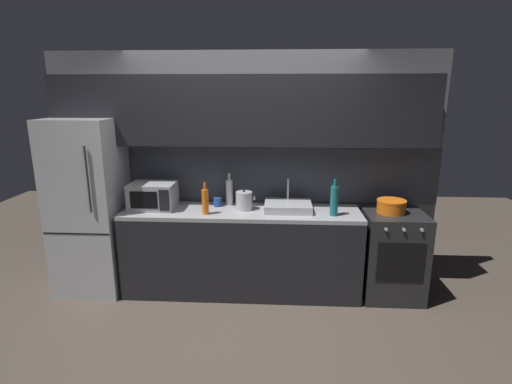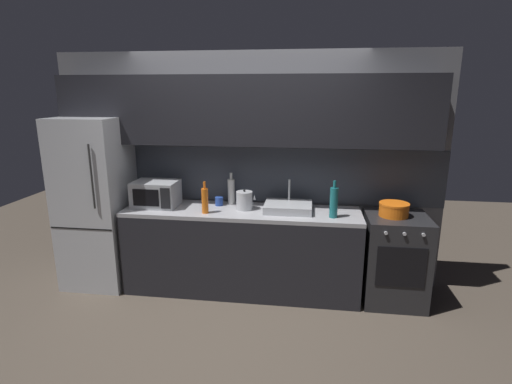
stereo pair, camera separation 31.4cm
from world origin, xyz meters
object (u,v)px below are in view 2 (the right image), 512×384
(kettle, at_px, (244,200))
(wine_bottle_orange, at_px, (205,200))
(oven_range, at_px, (394,259))
(microwave, at_px, (156,194))
(refrigerator, at_px, (96,203))
(wine_bottle_white, at_px, (231,191))
(mug_blue, at_px, (219,201))
(cooking_pot, at_px, (394,210))
(wine_bottle_teal, at_px, (334,202))

(kettle, height_order, wine_bottle_orange, wine_bottle_orange)
(wine_bottle_orange, bearing_deg, oven_range, 4.64)
(microwave, bearing_deg, refrigerator, -178.45)
(wine_bottle_orange, relative_size, wine_bottle_white, 0.94)
(kettle, relative_size, wine_bottle_orange, 0.66)
(refrigerator, xyz_separation_m, wine_bottle_orange, (1.26, -0.16, 0.12))
(mug_blue, bearing_deg, microwave, -170.31)
(cooking_pot, bearing_deg, refrigerator, -180.00)
(oven_range, xyz_separation_m, mug_blue, (-1.83, 0.13, 0.50))
(refrigerator, relative_size, wine_bottle_teal, 5.01)
(wine_bottle_white, bearing_deg, refrigerator, -171.63)
(wine_bottle_white, height_order, wine_bottle_teal, wine_bottle_teal)
(kettle, relative_size, wine_bottle_white, 0.62)
(microwave, relative_size, wine_bottle_teal, 1.26)
(refrigerator, xyz_separation_m, microwave, (0.68, 0.02, 0.12))
(refrigerator, bearing_deg, mug_blue, 5.58)
(microwave, height_order, wine_bottle_white, wine_bottle_white)
(oven_range, height_order, microwave, microwave)
(wine_bottle_orange, distance_m, cooking_pot, 1.87)
(oven_range, height_order, wine_bottle_white, wine_bottle_white)
(microwave, bearing_deg, mug_blue, 9.69)
(wine_bottle_white, xyz_separation_m, wine_bottle_teal, (1.07, -0.34, 0.01))
(microwave, bearing_deg, kettle, 0.39)
(refrigerator, distance_m, microwave, 0.69)
(wine_bottle_teal, bearing_deg, refrigerator, 177.20)
(mug_blue, height_order, cooking_pot, cooking_pot)
(mug_blue, relative_size, cooking_pot, 0.32)
(microwave, height_order, wine_bottle_orange, wine_bottle_orange)
(refrigerator, xyz_separation_m, wine_bottle_teal, (2.53, -0.12, 0.14))
(mug_blue, bearing_deg, kettle, -19.79)
(refrigerator, relative_size, kettle, 8.57)
(wine_bottle_orange, bearing_deg, mug_blue, 75.07)
(wine_bottle_white, relative_size, mug_blue, 3.70)
(wine_bottle_orange, bearing_deg, wine_bottle_teal, 1.44)
(microwave, height_order, cooking_pot, microwave)
(wine_bottle_white, xyz_separation_m, mug_blue, (-0.12, -0.08, -0.10))
(refrigerator, relative_size, oven_range, 2.03)
(kettle, height_order, wine_bottle_white, wine_bottle_white)
(oven_range, relative_size, microwave, 1.96)
(refrigerator, xyz_separation_m, kettle, (1.63, 0.02, 0.08))
(microwave, xyz_separation_m, kettle, (0.95, 0.01, -0.04))
(oven_range, distance_m, cooking_pot, 0.52)
(wine_bottle_orange, bearing_deg, refrigerator, 172.96)
(wine_bottle_white, relative_size, wine_bottle_teal, 0.94)
(cooking_pot, bearing_deg, kettle, 179.05)
(microwave, bearing_deg, wine_bottle_orange, -16.71)
(microwave, xyz_separation_m, cooking_pot, (2.44, -0.02, -0.07))
(wine_bottle_white, bearing_deg, wine_bottle_teal, -17.44)
(mug_blue, xyz_separation_m, cooking_pot, (1.78, -0.13, 0.02))
(refrigerator, height_order, oven_range, refrigerator)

